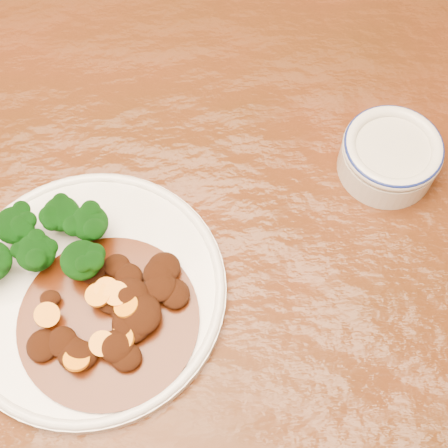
{
  "coord_description": "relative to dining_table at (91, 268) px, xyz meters",
  "views": [
    {
      "loc": [
        0.16,
        -0.29,
        1.35
      ],
      "look_at": [
        0.16,
        0.01,
        0.77
      ],
      "focal_mm": 50.0,
      "sensor_mm": 36.0,
      "label": 1
    }
  ],
  "objects": [
    {
      "name": "ground",
      "position": [
        0.0,
        0.0,
        -0.67
      ],
      "size": [
        4.0,
        4.0,
        0.0
      ],
      "primitive_type": "plane",
      "color": "#422310",
      "rests_on": "ground"
    },
    {
      "name": "dining_table",
      "position": [
        0.0,
        0.0,
        0.0
      ],
      "size": [
        1.57,
        1.02,
        0.75
      ],
      "rotation": [
        0.0,
        0.0,
        0.09
      ],
      "color": "#4E1F0D",
      "rests_on": "ground"
    },
    {
      "name": "dinner_plate",
      "position": [
        0.02,
        -0.06,
        0.09
      ],
      "size": [
        0.28,
        0.28,
        0.02
      ],
      "rotation": [
        0.0,
        0.0,
        -0.25
      ],
      "color": "white",
      "rests_on": "dining_table"
    },
    {
      "name": "broccoli_florets",
      "position": [
        -0.02,
        -0.02,
        0.12
      ],
      "size": [
        0.14,
        0.1,
        0.05
      ],
      "color": "olive",
      "rests_on": "dinner_plate"
    },
    {
      "name": "mince_stew",
      "position": [
        0.05,
        -0.09,
        0.1
      ],
      "size": [
        0.18,
        0.18,
        0.03
      ],
      "color": "#4D1C08",
      "rests_on": "dinner_plate"
    },
    {
      "name": "dip_bowl",
      "position": [
        0.34,
        0.09,
        0.11
      ],
      "size": [
        0.11,
        0.11,
        0.05
      ],
      "rotation": [
        0.0,
        0.0,
        -0.37
      ],
      "color": "beige",
      "rests_on": "dining_table"
    }
  ]
}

